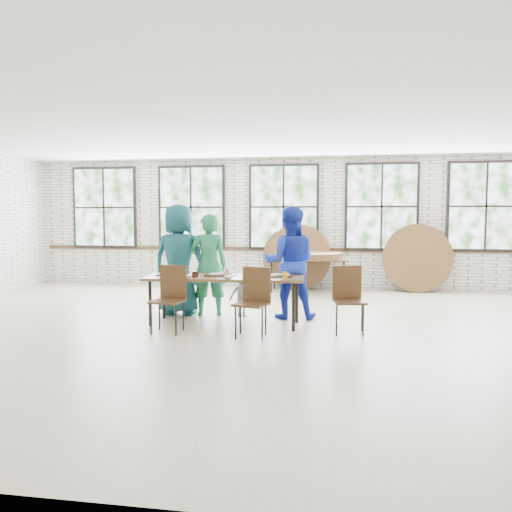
% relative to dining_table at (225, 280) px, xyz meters
% --- Properties ---
extents(room, '(12.00, 12.00, 12.00)m').
position_rel_dining_table_xyz_m(room, '(0.47, 4.13, 1.14)').
color(room, beige).
rests_on(room, ground).
extents(dining_table, '(2.44, 0.93, 0.74)m').
position_rel_dining_table_xyz_m(dining_table, '(0.00, 0.00, 0.00)').
color(dining_table, brown).
rests_on(dining_table, ground).
extents(chair_near_left, '(0.48, 0.47, 0.95)m').
position_rel_dining_table_xyz_m(chair_near_left, '(-0.66, -0.58, -0.13)').
color(chair_near_left, '#442A16').
rests_on(chair_near_left, ground).
extents(chair_near_right, '(0.52, 0.51, 0.95)m').
position_rel_dining_table_xyz_m(chair_near_right, '(0.56, -0.65, -0.13)').
color(chair_near_right, '#442A16').
rests_on(chair_near_right, ground).
extents(chair_spare, '(0.49, 0.48, 0.95)m').
position_rel_dining_table_xyz_m(chair_spare, '(1.85, -0.22, -0.13)').
color(chair_spare, '#442A16').
rests_on(chair_spare, ground).
extents(adult_teal, '(0.95, 0.66, 1.86)m').
position_rel_dining_table_xyz_m(adult_teal, '(-0.93, 0.65, 0.24)').
color(adult_teal, '#1A5063').
rests_on(adult_teal, ground).
extents(adult_green, '(0.71, 0.58, 1.70)m').
position_rel_dining_table_xyz_m(adult_green, '(-0.42, 0.65, 0.16)').
color(adult_green, '#20794D').
rests_on(adult_green, ground).
extents(toddler, '(0.51, 0.35, 0.73)m').
position_rel_dining_table_xyz_m(toddler, '(0.15, 0.65, -0.32)').
color(toddler, '#13133D').
rests_on(toddler, ground).
extents(adult_blue, '(0.92, 0.74, 1.81)m').
position_rel_dining_table_xyz_m(adult_blue, '(0.94, 0.65, 0.21)').
color(adult_blue, '#1A2FB6').
rests_on(adult_blue, ground).
extents(storage_table, '(1.83, 0.83, 0.74)m').
position_rel_dining_table_xyz_m(storage_table, '(1.07, 3.60, -0.00)').
color(storage_table, brown).
rests_on(storage_table, ground).
extents(tabletop_clutter, '(2.09, 0.62, 0.11)m').
position_rel_dining_table_xyz_m(tabletop_clutter, '(0.09, -0.05, 0.08)').
color(tabletop_clutter, black).
rests_on(tabletop_clutter, dining_table).
extents(round_tops_stacked, '(1.50, 1.50, 0.13)m').
position_rel_dining_table_xyz_m(round_tops_stacked, '(1.07, 3.60, 0.12)').
color(round_tops_stacked, brown).
rests_on(round_tops_stacked, storage_table).
extents(round_tops_leaning, '(4.19, 0.45, 1.50)m').
position_rel_dining_table_xyz_m(round_tops_leaning, '(2.12, 3.93, 0.05)').
color(round_tops_leaning, brown).
rests_on(round_tops_leaning, ground).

